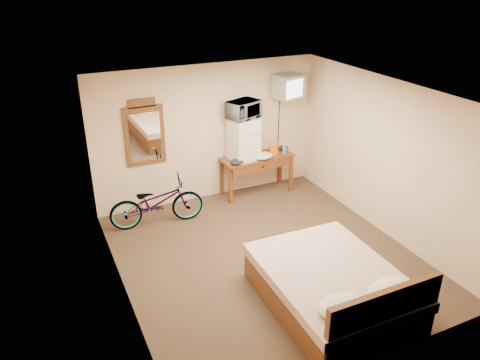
% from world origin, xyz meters
% --- Properties ---
extents(room, '(4.60, 4.64, 2.50)m').
position_xyz_m(room, '(-0.00, 0.00, 1.25)').
color(room, '#403120').
rests_on(room, ground).
extents(desk, '(1.40, 0.61, 0.75)m').
position_xyz_m(desk, '(0.87, 2.00, 0.63)').
color(desk, brown).
rests_on(desk, floor).
extents(mini_fridge, '(0.53, 0.51, 0.78)m').
position_xyz_m(mini_fridge, '(0.59, 2.04, 1.14)').
color(mini_fridge, white).
rests_on(mini_fridge, desk).
extents(microwave, '(0.67, 0.57, 0.32)m').
position_xyz_m(microwave, '(0.59, 2.04, 1.69)').
color(microwave, white).
rests_on(microwave, mini_fridge).
extents(snack_bag, '(0.15, 0.12, 0.27)m').
position_xyz_m(snack_bag, '(1.19, 1.97, 0.88)').
color(snack_bag, orange).
rests_on(snack_bag, desk).
extents(blue_cup, '(0.08, 0.08, 0.14)m').
position_xyz_m(blue_cup, '(1.43, 1.97, 0.82)').
color(blue_cup, '#468DEE').
rests_on(blue_cup, desk).
extents(cloth_cream, '(0.39, 0.30, 0.12)m').
position_xyz_m(cloth_cream, '(0.91, 1.88, 0.81)').
color(cloth_cream, beige).
rests_on(cloth_cream, desk).
extents(cloth_dark_a, '(0.26, 0.20, 0.10)m').
position_xyz_m(cloth_dark_a, '(0.37, 1.84, 0.80)').
color(cloth_dark_a, black).
rests_on(cloth_dark_a, desk).
extents(cloth_dark_b, '(0.20, 0.16, 0.09)m').
position_xyz_m(cloth_dark_b, '(1.49, 2.11, 0.79)').
color(cloth_dark_b, black).
rests_on(cloth_dark_b, desk).
extents(crt_television, '(0.57, 0.63, 0.42)m').
position_xyz_m(crt_television, '(1.49, 2.02, 2.01)').
color(crt_television, black).
rests_on(crt_television, room).
extents(wall_mirror, '(0.68, 0.04, 1.16)m').
position_xyz_m(wall_mirror, '(-1.15, 2.27, 1.43)').
color(wall_mirror, brown).
rests_on(wall_mirror, room).
extents(bicycle, '(1.62, 0.70, 0.83)m').
position_xyz_m(bicycle, '(-1.20, 1.66, 0.41)').
color(bicycle, black).
rests_on(bicycle, floor).
extents(bed, '(1.60, 2.09, 0.90)m').
position_xyz_m(bed, '(0.24, -1.37, 0.29)').
color(bed, brown).
rests_on(bed, floor).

